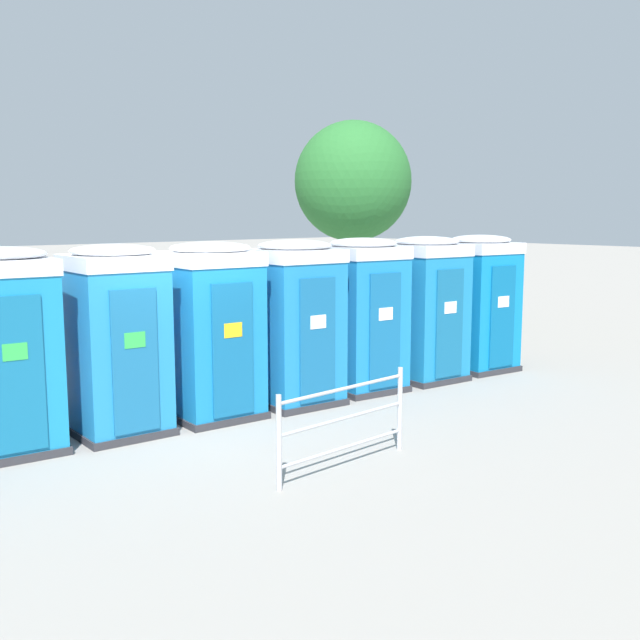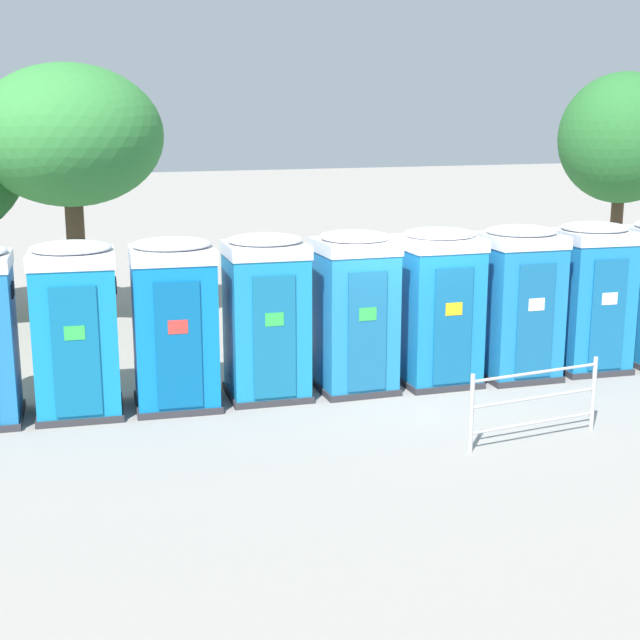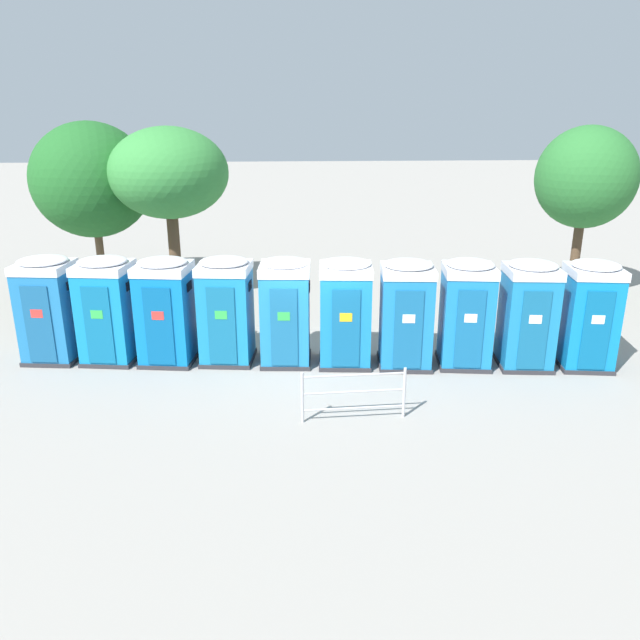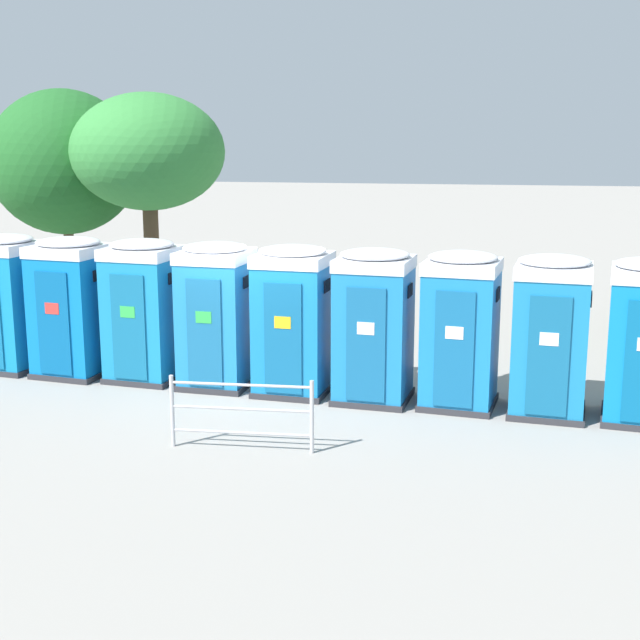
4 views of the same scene
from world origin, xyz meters
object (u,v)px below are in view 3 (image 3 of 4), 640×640
street_tree_2 (92,180)px  portapotty_8 (528,314)px  street_tree_1 (169,174)px  event_barrier (354,393)px  portapotty_2 (166,310)px  portapotty_9 (589,314)px  portapotty_4 (285,311)px  portapotty_1 (107,309)px  portapotty_6 (406,313)px  street_tree_0 (586,178)px  portapotty_7 (466,313)px  portapotty_3 (226,310)px  portapotty_5 (345,312)px  portapotty_0 (49,309)px

street_tree_2 → portapotty_8: bearing=-32.6°
street_tree_1 → event_barrier: street_tree_1 is taller
portapotty_2 → street_tree_1: bearing=96.7°
portapotty_8 → event_barrier: portapotty_8 is taller
portapotty_9 → event_barrier: (-5.74, -2.36, -0.72)m
portapotty_4 → portapotty_1: bearing=174.6°
portapotty_2 → portapotty_9: same height
portapotty_2 → portapotty_6: 5.64m
portapotty_8 → street_tree_2: 14.12m
portapotty_2 → event_barrier: size_ratio=1.23×
portapotty_6 → event_barrier: 3.18m
portapotty_2 → street_tree_0: 13.45m
portapotty_1 → street_tree_2: street_tree_2 is taller
portapotty_6 → portapotty_7: same height
portapotty_1 → portapotty_7: same height
portapotty_7 → street_tree_2: 12.88m
portapotty_1 → street_tree_2: 7.20m
portapotty_6 → portapotty_3: bearing=172.8°
portapotty_1 → portapotty_4: (4.21, -0.40, 0.00)m
portapotty_5 → event_barrier: portapotty_5 is taller
portapotty_7 → portapotty_8: bearing=-6.8°
street_tree_1 → portapotty_2: bearing=-83.3°
portapotty_4 → portapotty_7: same height
event_barrier → portapotty_8: bearing=29.7°
street_tree_0 → street_tree_2: (-15.55, 1.72, -0.15)m
portapotty_2 → street_tree_0: bearing=22.2°
portapotty_4 → event_barrier: portapotty_4 is taller
street_tree_0 → street_tree_1: 12.95m
street_tree_0 → street_tree_2: bearing=173.7°
portapotty_3 → portapotty_5: size_ratio=1.00×
portapotty_9 → street_tree_1: size_ratio=0.48×
portapotty_3 → portapotty_5: 2.82m
portapotty_7 → portapotty_8: same height
portapotty_8 → portapotty_9: size_ratio=1.00×
portapotty_9 → street_tree_0: 6.84m
portapotty_0 → street_tree_2: size_ratio=0.47×
portapotty_2 → street_tree_2: size_ratio=0.47×
portapotty_6 → street_tree_1: 9.34m
street_tree_0 → portapotty_1: bearing=-160.5°
street_tree_2 → portapotty_1: bearing=-73.7°
portapotty_0 → street_tree_1: size_ratio=0.48×
portapotty_1 → street_tree_0: street_tree_0 is taller
portapotty_1 → portapotty_6: size_ratio=1.00×
portapotty_9 → street_tree_2: 15.36m
portapotty_9 → portapotty_5: bearing=174.7°
street_tree_2 → portapotty_2: bearing=-63.8°
portapotty_8 → portapotty_0: bearing=174.3°
portapotty_4 → portapotty_8: 5.64m
portapotty_2 → street_tree_1: 6.40m
portapotty_2 → portapotty_8: (8.42, -0.80, 0.00)m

